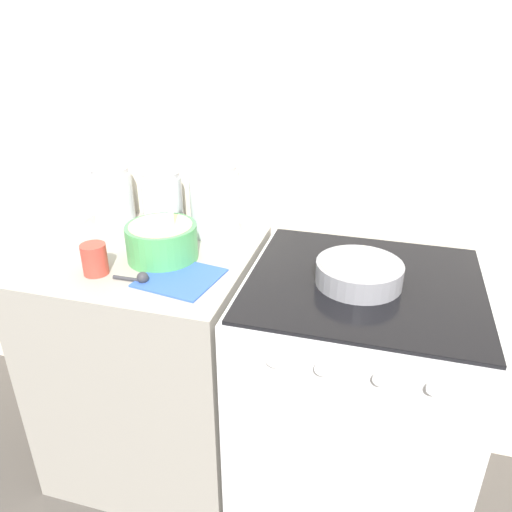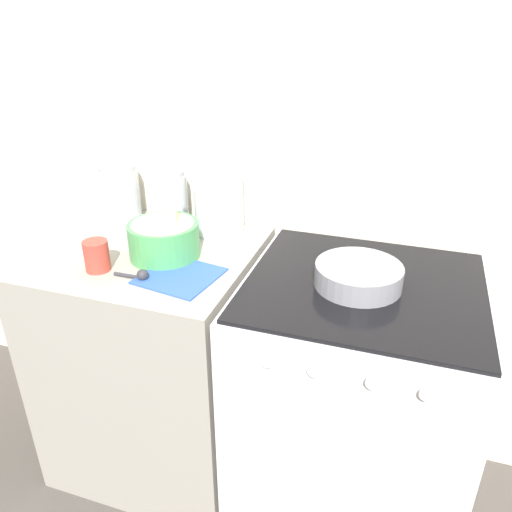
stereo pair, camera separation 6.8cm
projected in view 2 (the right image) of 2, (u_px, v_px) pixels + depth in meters
The scene contains 11 objects.
wall_back at pixel (279, 153), 1.81m from camera, with size 4.50×0.05×2.40m.
countertop_cabinet at pixel (159, 357), 1.93m from camera, with size 0.72×0.68×0.92m.
stove at pixel (352, 400), 1.72m from camera, with size 0.73×0.69×0.92m.
mixing_bowl at pixel (164, 238), 1.65m from camera, with size 0.23×0.23×0.31m.
baking_pan at pixel (358, 275), 1.49m from camera, with size 0.26×0.26×0.07m.
storage_jar_left at pixel (120, 197), 1.95m from camera, with size 0.15×0.15×0.22m.
storage_jar_middle at pixel (168, 202), 1.89m from camera, with size 0.15×0.15×0.22m.
storage_jar_right at pixel (219, 204), 1.82m from camera, with size 0.18×0.18×0.26m.
tin_can at pixel (97, 256), 1.58m from camera, with size 0.08×0.08×0.10m.
recipe_page at pixel (180, 276), 1.55m from camera, with size 0.26×0.25×0.01m.
measuring_spoon at pixel (139, 275), 1.53m from camera, with size 0.12×0.04×0.04m.
Camera 2 is at (0.48, -1.02, 1.67)m, focal length 35.00 mm.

